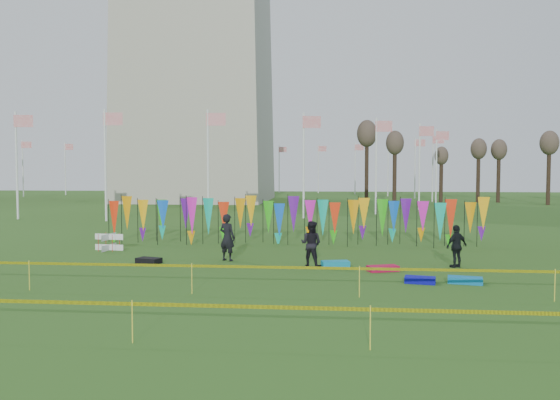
# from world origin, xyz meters

# --- Properties ---
(ground) EXTENTS (160.00, 160.00, 0.00)m
(ground) POSITION_xyz_m (0.00, 0.00, 0.00)
(ground) COLOR #294A14
(ground) RESTS_ON ground
(flagpole_ring) EXTENTS (57.40, 56.16, 8.00)m
(flagpole_ring) POSITION_xyz_m (-14.00, 48.00, 4.00)
(flagpole_ring) COLOR white
(flagpole_ring) RESTS_ON ground
(banner_row) EXTENTS (18.64, 0.64, 2.22)m
(banner_row) POSITION_xyz_m (0.28, 8.70, 1.33)
(banner_row) COLOR black
(banner_row) RESTS_ON ground
(caution_tape_near) EXTENTS (26.00, 0.02, 0.90)m
(caution_tape_near) POSITION_xyz_m (-0.22, -2.25, 0.78)
(caution_tape_near) COLOR #E5E704
(caution_tape_near) RESTS_ON ground
(caution_tape_far) EXTENTS (26.00, 0.02, 0.90)m
(caution_tape_far) POSITION_xyz_m (-0.22, -6.84, 0.78)
(caution_tape_far) COLOR #E5E704
(caution_tape_far) RESTS_ON ground
(box_kite) EXTENTS (0.69, 0.69, 0.77)m
(box_kite) POSITION_xyz_m (-7.90, 5.94, 0.39)
(box_kite) COLOR red
(box_kite) RESTS_ON ground
(person_left) EXTENTS (0.83, 0.74, 1.88)m
(person_left) POSITION_xyz_m (-2.05, 3.67, 0.94)
(person_left) COLOR black
(person_left) RESTS_ON ground
(person_mid) EXTENTS (0.96, 0.76, 1.71)m
(person_mid) POSITION_xyz_m (1.34, 2.67, 0.86)
(person_mid) COLOR black
(person_mid) RESTS_ON ground
(person_right) EXTENTS (1.07, 0.94, 1.59)m
(person_right) POSITION_xyz_m (6.72, 2.94, 0.79)
(person_right) COLOR black
(person_right) RESTS_ON ground
(kite_bag_turquoise) EXTENTS (1.11, 0.72, 0.20)m
(kite_bag_turquoise) POSITION_xyz_m (2.25, 2.76, 0.10)
(kite_bag_turquoise) COLOR #0C94C0
(kite_bag_turquoise) RESTS_ON ground
(kite_bag_blue) EXTENTS (1.03, 0.68, 0.20)m
(kite_bag_blue) POSITION_xyz_m (4.92, -0.07, 0.10)
(kite_bag_blue) COLOR #0B0BB6
(kite_bag_blue) RESTS_ON ground
(kite_bag_red) EXTENTS (1.19, 0.83, 0.20)m
(kite_bag_red) POSITION_xyz_m (3.93, 1.92, 0.10)
(kite_bag_red) COLOR #BC0C39
(kite_bag_red) RESTS_ON ground
(kite_bag_black) EXTENTS (1.04, 0.80, 0.21)m
(kite_bag_black) POSITION_xyz_m (-4.98, 2.79, 0.11)
(kite_bag_black) COLOR black
(kite_bag_black) RESTS_ON ground
(kite_bag_teal) EXTENTS (1.14, 0.72, 0.20)m
(kite_bag_teal) POSITION_xyz_m (6.34, 0.01, 0.10)
(kite_bag_teal) COLOR #0D79C2
(kite_bag_teal) RESTS_ON ground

